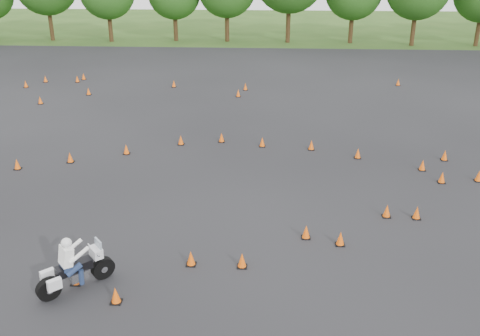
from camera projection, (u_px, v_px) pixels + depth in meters
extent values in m
plane|color=#2D5119|center=(233.00, 250.00, 17.24)|extent=(140.00, 140.00, 0.00)
plane|color=black|center=(243.00, 176.00, 22.77)|extent=(62.00, 62.00, 0.00)
cone|color=#F85B0A|center=(45.00, 79.00, 38.39)|extent=(0.26, 0.26, 0.45)
cone|color=#F85B0A|center=(445.00, 156.00, 24.36)|extent=(0.26, 0.26, 0.45)
cone|color=#F85B0A|center=(417.00, 213.00, 19.13)|extent=(0.26, 0.26, 0.45)
cone|color=#F85B0A|center=(479.00, 176.00, 22.18)|extent=(0.26, 0.26, 0.45)
cone|color=#F85B0A|center=(17.00, 164.00, 23.38)|extent=(0.26, 0.26, 0.45)
cone|color=#F85B0A|center=(306.00, 232.00, 17.84)|extent=(0.26, 0.26, 0.45)
cone|color=#F85B0A|center=(358.00, 154.00, 24.60)|extent=(0.26, 0.26, 0.45)
cone|color=#F85B0A|center=(262.00, 142.00, 26.03)|extent=(0.26, 0.26, 0.45)
cone|color=#F85B0A|center=(191.00, 258.00, 16.33)|extent=(0.26, 0.26, 0.45)
cone|color=#F85B0A|center=(84.00, 77.00, 39.10)|extent=(0.26, 0.26, 0.45)
cone|color=#F85B0A|center=(238.00, 93.00, 34.66)|extent=(0.26, 0.26, 0.45)
cone|color=#F85B0A|center=(70.00, 158.00, 24.12)|extent=(0.26, 0.26, 0.45)
cone|color=#F85B0A|center=(26.00, 84.00, 36.94)|extent=(0.26, 0.26, 0.45)
cone|color=#F85B0A|center=(126.00, 149.00, 25.10)|extent=(0.26, 0.26, 0.45)
cone|color=#F85B0A|center=(398.00, 82.00, 37.45)|extent=(0.26, 0.26, 0.45)
cone|color=#F85B0A|center=(76.00, 277.00, 15.42)|extent=(0.26, 0.26, 0.45)
cone|color=#F85B0A|center=(245.00, 87.00, 36.26)|extent=(0.26, 0.26, 0.45)
cone|color=#F85B0A|center=(88.00, 91.00, 35.09)|extent=(0.26, 0.26, 0.45)
cone|color=#F85B0A|center=(442.00, 178.00, 22.04)|extent=(0.26, 0.26, 0.45)
cone|color=#F85B0A|center=(181.00, 140.00, 26.29)|extent=(0.26, 0.26, 0.45)
cone|color=#F85B0A|center=(311.00, 145.00, 25.62)|extent=(0.26, 0.26, 0.45)
cone|color=#F85B0A|center=(340.00, 239.00, 17.43)|extent=(0.26, 0.26, 0.45)
cone|color=#F85B0A|center=(40.00, 100.00, 33.08)|extent=(0.26, 0.26, 0.45)
cone|color=#F85B0A|center=(242.00, 261.00, 16.23)|extent=(0.26, 0.26, 0.45)
cone|color=#F85B0A|center=(387.00, 211.00, 19.25)|extent=(0.26, 0.26, 0.45)
cone|color=#F85B0A|center=(174.00, 84.00, 37.03)|extent=(0.26, 0.26, 0.45)
cone|color=#F85B0A|center=(77.00, 79.00, 38.38)|extent=(0.26, 0.26, 0.45)
cone|color=#F85B0A|center=(422.00, 165.00, 23.27)|extent=(0.26, 0.26, 0.45)
cone|color=#F85B0A|center=(116.00, 295.00, 14.60)|extent=(0.26, 0.26, 0.45)
cone|color=#F85B0A|center=(222.00, 138.00, 26.64)|extent=(0.26, 0.26, 0.45)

